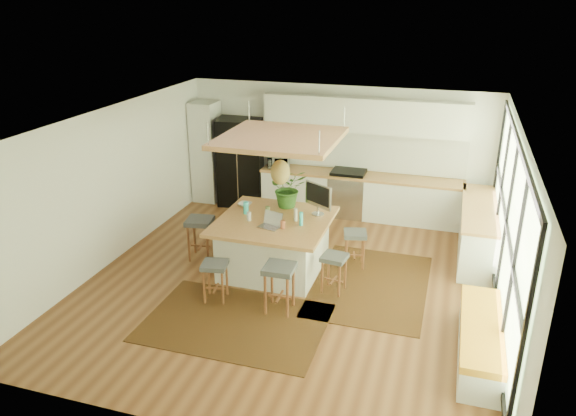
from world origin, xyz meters
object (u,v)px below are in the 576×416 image
(stool_near_left, at_px, (215,279))
(microwave, at_px, (278,160))
(fridge, at_px, (241,163))
(stool_right_back, at_px, (355,247))
(island, at_px, (274,245))
(island_plant, at_px, (288,192))
(monitor, at_px, (318,200))
(stool_left_side, at_px, (201,240))
(laptop, at_px, (269,221))
(stool_near_right, at_px, (279,289))
(stool_right_front, at_px, (334,271))

(stool_near_left, bearing_deg, microwave, 94.32)
(fridge, height_order, stool_right_back, fridge)
(island, bearing_deg, stool_right_back, 22.27)
(island, relative_size, island_plant, 2.64)
(stool_right_back, xyz_separation_m, monitor, (-0.65, -0.09, 0.83))
(fridge, height_order, stool_left_side, fridge)
(stool_right_back, bearing_deg, laptop, -145.43)
(island, bearing_deg, stool_near_right, -67.99)
(microwave, height_order, island_plant, island_plant)
(fridge, bearing_deg, monitor, -55.46)
(stool_left_side, bearing_deg, monitor, 11.33)
(stool_near_right, xyz_separation_m, stool_right_back, (0.80, 1.76, 0.00))
(stool_near_left, distance_m, island_plant, 2.15)
(stool_right_back, xyz_separation_m, microwave, (-2.15, 2.32, 0.73))
(stool_left_side, bearing_deg, fridge, 96.82)
(fridge, relative_size, microwave, 3.98)
(stool_right_back, relative_size, microwave, 1.34)
(stool_near_left, bearing_deg, fridge, 106.23)
(stool_right_front, height_order, microwave, microwave)
(stool_near_left, height_order, monitor, monitor)
(stool_near_left, bearing_deg, island_plant, 72.57)
(island, relative_size, stool_left_side, 2.44)
(stool_near_right, bearing_deg, monitor, 84.90)
(stool_near_left, height_order, stool_right_front, same)
(fridge, relative_size, monitor, 3.20)
(stool_near_left, xyz_separation_m, stool_near_right, (1.04, -0.00, 0.00))
(stool_near_right, height_order, laptop, laptop)
(island, xyz_separation_m, laptop, (0.04, -0.34, 0.58))
(fridge, xyz_separation_m, monitor, (2.38, -2.42, 0.26))
(stool_near_left, distance_m, stool_right_front, 1.87)
(stool_left_side, xyz_separation_m, laptop, (1.43, -0.37, 0.70))
(stool_near_left, height_order, island_plant, island_plant)
(stool_near_left, xyz_separation_m, island_plant, (0.59, 1.88, 0.85))
(island, xyz_separation_m, stool_left_side, (-1.40, 0.03, -0.11))
(stool_near_right, distance_m, stool_right_back, 1.94)
(island, height_order, monitor, monitor)
(stool_right_front, height_order, stool_left_side, stool_left_side)
(stool_right_back, bearing_deg, stool_near_left, -136.22)
(fridge, distance_m, stool_left_side, 2.91)
(island, relative_size, stool_right_front, 2.91)
(stool_right_back, distance_m, stool_left_side, 2.74)
(stool_left_side, distance_m, laptop, 1.63)
(stool_left_side, bearing_deg, stool_near_left, -55.94)
(stool_near_left, bearing_deg, laptop, 57.05)
(monitor, xyz_separation_m, island_plant, (-0.60, 0.21, 0.01))
(island, height_order, stool_right_back, island)
(stool_left_side, bearing_deg, island, -1.26)
(microwave, bearing_deg, island, -92.51)
(stool_right_back, distance_m, monitor, 1.06)
(stool_near_left, xyz_separation_m, stool_left_side, (-0.85, 1.26, 0.00))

